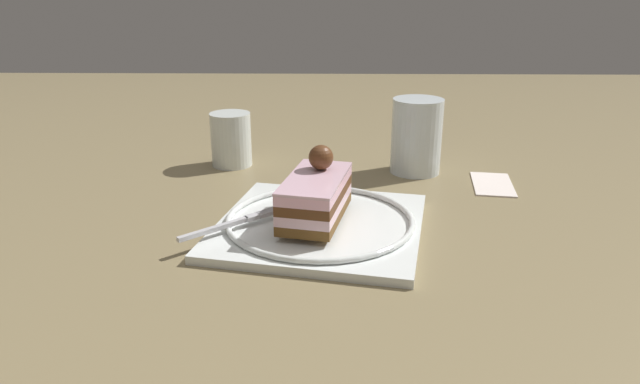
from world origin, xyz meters
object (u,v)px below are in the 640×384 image
object	(u,v)px
dessert_plate	(320,223)
drink_glass_far	(231,141)
cake_slice	(316,195)
drink_glass_near	(416,141)
folded_napkin	(493,184)
fork	(233,223)

from	to	relation	value
dessert_plate	drink_glass_far	bearing A→B (deg)	29.96
cake_slice	drink_glass_near	size ratio (longest dim) A/B	1.23
drink_glass_near	folded_napkin	xyz separation A→B (m)	(-0.06, -0.10, -0.05)
dessert_plate	cake_slice	bearing A→B (deg)	88.90
dessert_plate	folded_napkin	world-z (taller)	dessert_plate
dessert_plate	fork	bearing A→B (deg)	105.66
cake_slice	folded_napkin	size ratio (longest dim) A/B	1.39
fork	dessert_plate	bearing A→B (deg)	-74.34
folded_napkin	drink_glass_far	bearing A→B (deg)	77.30
drink_glass_near	folded_napkin	world-z (taller)	drink_glass_near
dessert_plate	folded_napkin	bearing A→B (deg)	-56.42
fork	drink_glass_near	size ratio (longest dim) A/B	0.90
drink_glass_near	cake_slice	bearing A→B (deg)	146.61
drink_glass_near	dessert_plate	bearing A→B (deg)	147.51
dessert_plate	folded_napkin	distance (m)	0.29
fork	folded_napkin	xyz separation A→B (m)	(0.19, -0.34, -0.02)
fork	drink_glass_near	xyz separation A→B (m)	(0.25, -0.24, 0.03)
cake_slice	folded_napkin	distance (m)	0.30
cake_slice	drink_glass_near	xyz separation A→B (m)	(0.22, -0.14, 0.00)
dessert_plate	drink_glass_far	distance (m)	0.29
cake_slice	drink_glass_far	world-z (taller)	cake_slice
cake_slice	folded_napkin	xyz separation A→B (m)	(0.16, -0.25, -0.04)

